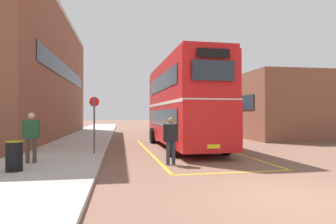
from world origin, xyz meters
The scene contains 11 objects.
ground_plane centered at (0.00, 14.40, 0.00)m, with size 135.60×135.60×0.00m, color brown.
sidewalk_left centered at (-6.50, 16.80, 0.07)m, with size 4.00×57.60×0.14m, color #B2ADA3.
brick_building_left centered at (-11.39, 18.18, 4.92)m, with size 6.71×22.01×9.83m.
depot_building_right centered at (9.57, 18.04, 2.51)m, with size 8.22×12.59×5.01m.
double_decker_bus centered at (-0.37, 9.90, 2.51)m, with size 3.06×9.97×4.75m.
single_deck_bus centered at (3.27, 27.87, 1.64)m, with size 3.57×8.83×3.02m.
pedestrian_boarding centered at (-1.94, 4.76, 1.04)m, with size 0.58×0.34×1.78m.
pedestrian_waiting_near centered at (-6.96, 5.13, 1.20)m, with size 0.60×0.27×1.81m.
litter_bin centered at (-7.02, 3.65, 0.61)m, with size 0.52×0.52×0.94m.
bus_stop_sign centered at (-4.96, 7.44, 1.67)m, with size 0.44×0.11×2.53m.
bay_marking_yellow centered at (-0.34, 8.03, 0.00)m, with size 4.57×12.03×0.01m.
Camera 1 is at (-3.79, -5.94, 1.90)m, focal length 31.11 mm.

